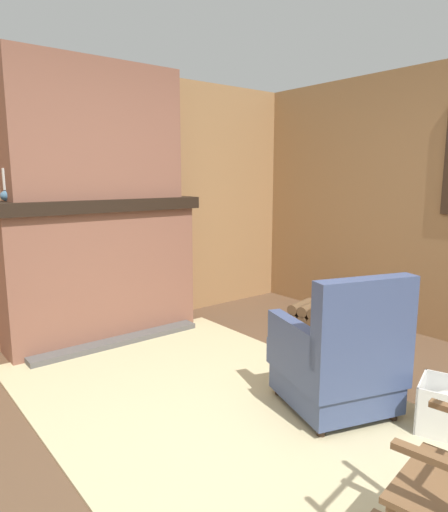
{
  "coord_description": "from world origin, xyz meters",
  "views": [
    {
      "loc": [
        1.77,
        -1.73,
        1.53
      ],
      "look_at": [
        -1.02,
        0.5,
        0.9
      ],
      "focal_mm": 32.0,
      "sensor_mm": 36.0,
      "label": 1
    }
  ],
  "objects_px": {
    "armchair": "(339,361)",
    "oil_lamp_vase": "(8,190)",
    "firewood_stack": "(310,313)",
    "storage_case": "(112,191)"
  },
  "relations": [
    {
      "from": "armchair",
      "to": "oil_lamp_vase",
      "type": "relative_size",
      "value": 3.53
    },
    {
      "from": "firewood_stack",
      "to": "armchair",
      "type": "bearing_deg",
      "value": -43.84
    },
    {
      "from": "firewood_stack",
      "to": "oil_lamp_vase",
      "type": "relative_size",
      "value": 1.67
    },
    {
      "from": "armchair",
      "to": "storage_case",
      "type": "distance_m",
      "value": 2.59
    },
    {
      "from": "firewood_stack",
      "to": "storage_case",
      "type": "bearing_deg",
      "value": -119.92
    },
    {
      "from": "armchair",
      "to": "oil_lamp_vase",
      "type": "distance_m",
      "value": 2.9
    },
    {
      "from": "oil_lamp_vase",
      "to": "storage_case",
      "type": "relative_size",
      "value": 1.28
    },
    {
      "from": "armchair",
      "to": "firewood_stack",
      "type": "height_order",
      "value": "armchair"
    },
    {
      "from": "firewood_stack",
      "to": "storage_case",
      "type": "height_order",
      "value": "storage_case"
    },
    {
      "from": "firewood_stack",
      "to": "storage_case",
      "type": "distance_m",
      "value": 2.37
    }
  ]
}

